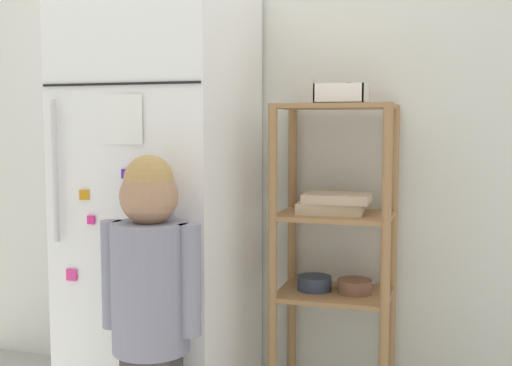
% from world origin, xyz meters
% --- Properties ---
extents(kitchen_wall_back, '(2.74, 0.03, 2.18)m').
position_xyz_m(kitchen_wall_back, '(0.00, 0.39, 1.09)').
color(kitchen_wall_back, silver).
rests_on(kitchen_wall_back, ground).
extents(refrigerator, '(0.60, 0.71, 1.68)m').
position_xyz_m(refrigerator, '(-0.13, 0.02, 0.84)').
color(refrigerator, white).
rests_on(refrigerator, ground).
extents(child_standing, '(0.34, 0.25, 1.05)m').
position_xyz_m(child_standing, '(0.05, -0.46, 0.63)').
color(child_standing, '#453A3A').
rests_on(child_standing, ground).
extents(pantry_shelf_unit, '(0.45, 0.35, 1.22)m').
position_xyz_m(pantry_shelf_unit, '(0.52, 0.18, 0.73)').
color(pantry_shelf_unit, '#9E7247').
rests_on(pantry_shelf_unit, ground).
extents(fruit_bin, '(0.19, 0.18, 0.08)m').
position_xyz_m(fruit_bin, '(0.54, 0.20, 1.25)').
color(fruit_bin, white).
rests_on(fruit_bin, pantry_shelf_unit).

